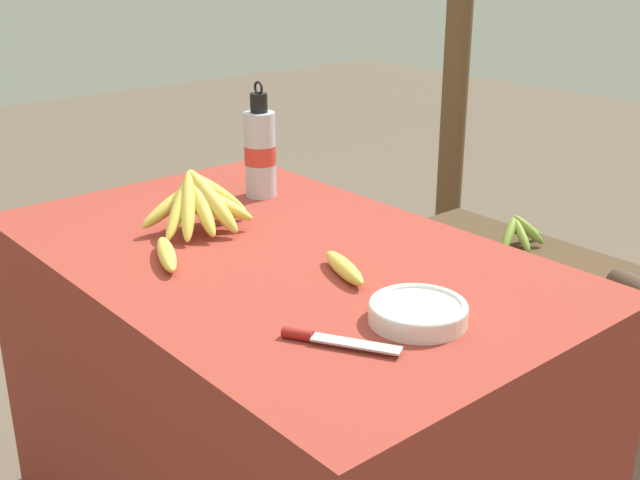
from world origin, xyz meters
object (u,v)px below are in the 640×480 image
Objects in this scene: banana_bunch_green at (520,231)px; serving_bowl at (418,311)px; loose_banana_side at (344,268)px; banana_bunch_ripe at (201,202)px; water_bottle at (260,152)px; loose_banana_front at (167,254)px; wooden_bench at (630,300)px; knife at (323,338)px.

serving_bowl is at bearing -61.60° from banana_bunch_green.
loose_banana_side is 0.67× the size of banana_bunch_green.
banana_bunch_ripe is 1.42m from banana_bunch_green.
banana_bunch_ripe is 1.60× the size of loose_banana_side.
water_bottle reaches higher than serving_bowl.
banana_bunch_ripe is 0.21m from loose_banana_front.
serving_bowl reaches higher than loose_banana_side.
water_bottle is 1.35m from wooden_bench.
wooden_bench is (0.51, 1.10, -0.58)m from water_bottle.
loose_banana_front is 1.07× the size of loose_banana_side.
loose_banana_front is at bearing -54.47° from banana_bunch_ripe.
banana_bunch_green is at bearing -179.18° from wooden_bench.
loose_banana_side is at bearing 171.02° from serving_bowl.
banana_bunch_ripe is 0.66m from serving_bowl.
water_bottle is at bearing -114.96° from wooden_bench.
serving_bowl is 0.19m from knife.
serving_bowl is at bearing -8.98° from loose_banana_side.
water_bottle is 0.85m from knife.
knife is 1.69m from banana_bunch_green.
loose_banana_side is at bearing 38.29° from loose_banana_front.
wooden_bench is (0.27, 1.53, -0.48)m from loose_banana_front.
loose_banana_front is 1.63m from wooden_bench.
wooden_bench is at bearing 101.60° from serving_bowl.
loose_banana_side reaches higher than wooden_bench.
water_bottle reaches higher than loose_banana_side.
water_bottle is at bearing -93.60° from banana_bunch_green.
loose_banana_front is 0.97× the size of knife.
loose_banana_side is at bearing -69.69° from banana_bunch_green.
water_bottle is 1.61× the size of loose_banana_front.
loose_banana_front is at bearing -83.41° from banana_bunch_green.
loose_banana_front is at bearing 151.87° from knife.
serving_bowl is 1.02× the size of loose_banana_side.
serving_bowl is at bearing 2.88° from banana_bunch_ripe.
knife is at bearing -29.36° from water_bottle.
banana_bunch_green is (-0.67, 1.51, -0.35)m from knife.
water_bottle is at bearing 115.50° from banana_bunch_ripe.
serving_bowl is at bearing -78.40° from wooden_bench.
loose_banana_side is at bearing -19.55° from water_bottle.
knife is at bearing -49.03° from loose_banana_side.
loose_banana_side is 1.42m from banana_bunch_green.
serving_bowl reaches higher than wooden_bench.
banana_bunch_ripe is at bearing -87.58° from banana_bunch_green.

